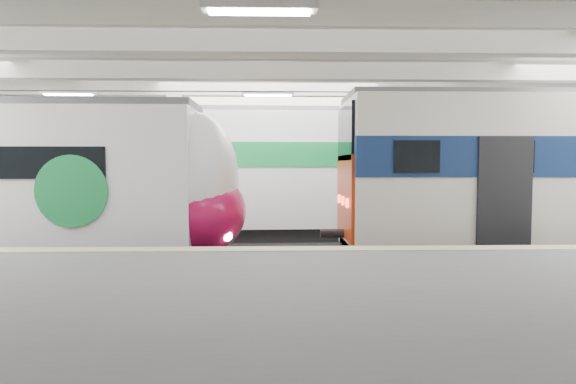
{
  "coord_description": "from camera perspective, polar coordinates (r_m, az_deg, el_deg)",
  "views": [
    {
      "loc": [
        0.21,
        -12.75,
        2.79
      ],
      "look_at": [
        0.58,
        1.0,
        2.0
      ],
      "focal_mm": 30.0,
      "sensor_mm": 36.0,
      "label": 1
    }
  ],
  "objects": [
    {
      "name": "station_hall",
      "position": [
        11.03,
        -2.62,
        5.64
      ],
      "size": [
        36.0,
        24.0,
        5.75
      ],
      "color": "black",
      "rests_on": "ground"
    },
    {
      "name": "modern_emu",
      "position": [
        14.57,
        -30.33,
        0.38
      ],
      "size": [
        13.61,
        2.81,
        4.4
      ],
      "color": "white",
      "rests_on": "ground"
    },
    {
      "name": "far_train",
      "position": [
        18.44,
        -9.64,
        2.38
      ],
      "size": [
        15.55,
        3.73,
        4.87
      ],
      "rotation": [
        0.0,
        0.0,
        0.04
      ],
      "color": "white",
      "rests_on": "ground"
    }
  ]
}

